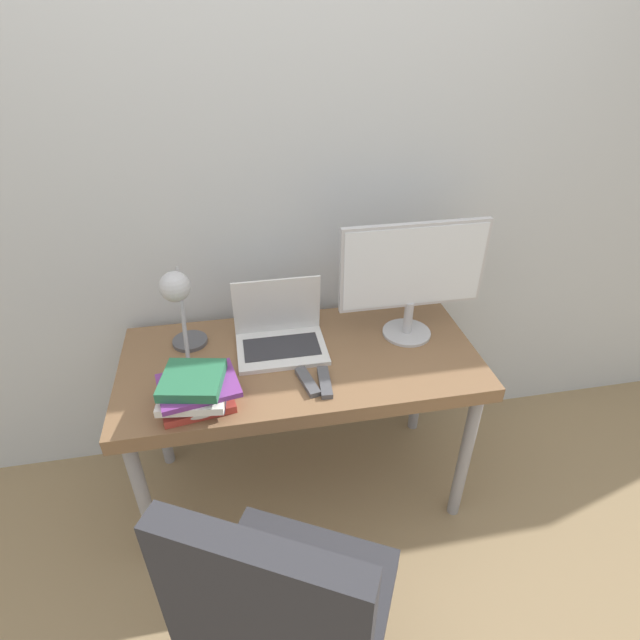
% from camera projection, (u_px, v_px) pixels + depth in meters
% --- Properties ---
extents(ground_plane, '(12.00, 12.00, 0.00)m').
position_uv_depth(ground_plane, '(316.00, 547.00, 2.06)').
color(ground_plane, '#937A56').
extents(wall_back, '(8.00, 0.05, 2.60)m').
position_uv_depth(wall_back, '(282.00, 183.00, 1.94)').
color(wall_back, silver).
rests_on(wall_back, ground_plane).
extents(desk, '(1.37, 0.65, 0.75)m').
position_uv_depth(desk, '(301.00, 371.00, 1.96)').
color(desk, brown).
rests_on(desk, ground_plane).
extents(laptop, '(0.34, 0.25, 0.27)m').
position_uv_depth(laptop, '(280.00, 334.00, 1.95)').
color(laptop, silver).
rests_on(laptop, desk).
extents(monitor, '(0.57, 0.20, 0.48)m').
position_uv_depth(monitor, '(413.00, 273.00, 1.90)').
color(monitor, '#B7B7BC').
rests_on(monitor, desk).
extents(desk_lamp, '(0.14, 0.27, 0.39)m').
position_uv_depth(desk_lamp, '(179.00, 300.00, 1.75)').
color(desk_lamp, '#4C4C51').
rests_on(desk_lamp, desk).
extents(office_chair, '(0.67, 0.65, 1.03)m').
position_uv_depth(office_chair, '(284.00, 614.00, 1.29)').
color(office_chair, black).
rests_on(office_chair, ground_plane).
extents(book_stack, '(0.29, 0.24, 0.13)m').
position_uv_depth(book_stack, '(195.00, 391.00, 1.65)').
color(book_stack, '#B2382D').
rests_on(book_stack, desk).
extents(tv_remote, '(0.07, 0.16, 0.02)m').
position_uv_depth(tv_remote, '(306.00, 382.00, 1.78)').
color(tv_remote, '#4C4C51').
rests_on(tv_remote, desk).
extents(media_remote, '(0.05, 0.16, 0.02)m').
position_uv_depth(media_remote, '(325.00, 382.00, 1.78)').
color(media_remote, '#4C4C51').
rests_on(media_remote, desk).
extents(game_controller, '(0.15, 0.09, 0.04)m').
position_uv_depth(game_controller, '(197.00, 409.00, 1.65)').
color(game_controller, white).
rests_on(game_controller, desk).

